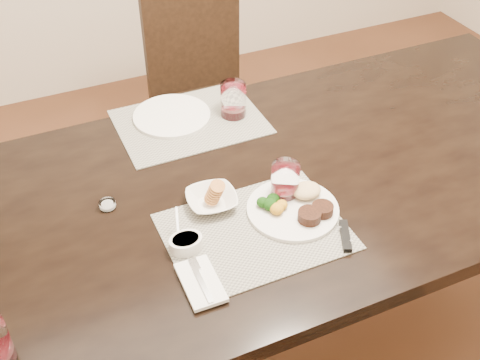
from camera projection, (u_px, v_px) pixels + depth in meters
name	position (u px, v px, depth m)	size (l,w,h in m)	color
ground_plane	(299.00, 322.00, 2.25)	(4.50, 4.50, 0.00)	#412415
dining_table	(313.00, 187.00, 1.82)	(2.00, 1.00, 0.75)	black
chair_far	(203.00, 87.00, 2.58)	(0.42, 0.42, 0.90)	black
placemat_near	(255.00, 231.00, 1.56)	(0.46, 0.34, 0.00)	gray
placemat_far	(190.00, 122.00, 1.94)	(0.46, 0.34, 0.00)	gray
dinner_plate	(297.00, 206.00, 1.61)	(0.25, 0.25, 0.04)	silver
napkin_fork	(201.00, 282.00, 1.42)	(0.09, 0.15, 0.02)	silver
steak_knife	(339.00, 229.00, 1.56)	(0.08, 0.25, 0.01)	silver
cracker_bowl	(212.00, 200.00, 1.62)	(0.15, 0.15, 0.06)	silver
sauce_ramekin	(186.00, 243.00, 1.50)	(0.09, 0.13, 0.07)	silver
wine_glass_near	(285.00, 183.00, 1.63)	(0.08, 0.08, 0.11)	white
far_plate	(172.00, 116.00, 1.96)	(0.25, 0.25, 0.01)	silver
wine_glass_far	(233.00, 101.00, 1.94)	(0.08, 0.08, 0.11)	white
salt_cellar	(108.00, 205.00, 1.63)	(0.04, 0.04, 0.02)	white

